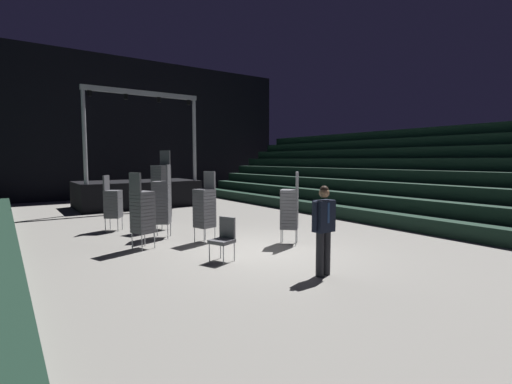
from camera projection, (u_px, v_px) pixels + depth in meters
The scene contains 12 objects.
ground_plane at pixel (267, 252), 9.04m from camera, with size 22.00×30.00×0.10m, color slate.
arena_end_wall at pixel (111, 128), 21.03m from camera, with size 22.00×0.30×8.00m, color black.
bleacher_bank_right at pixel (421, 170), 14.21m from camera, with size 6.00×24.00×3.60m.
stage_riser at pixel (137, 192), 17.50m from camera, with size 5.31×2.94×5.17m.
man_with_tie at pixel (324, 225), 6.98m from camera, with size 0.57×0.25×1.71m.
chair_stack_front_left at pixel (162, 201), 10.41m from camera, with size 0.61×0.61×2.05m.
chair_stack_front_right at pixel (161, 190), 11.61m from camera, with size 0.58×0.58×2.48m.
chair_stack_mid_left at pixel (113, 203), 11.46m from camera, with size 0.61×0.61×1.71m.
chair_stack_mid_right at pixel (290, 208), 9.62m from camera, with size 0.62×0.62×1.88m.
chair_stack_mid_centre at pixel (205, 207), 9.83m from camera, with size 0.54×0.54×1.88m.
chair_stack_rear_left at pixel (142, 211), 9.11m from camera, with size 0.57×0.57×1.88m.
loose_chair_near_man at pixel (224, 237), 8.03m from camera, with size 0.57×0.57×0.95m.
Camera 1 is at (-5.23, -7.19, 2.19)m, focal length 26.16 mm.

